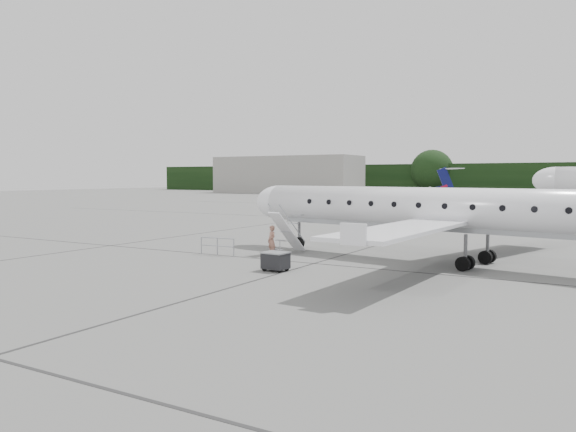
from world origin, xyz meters
The scene contains 8 objects.
ground centered at (0.00, 0.00, 0.00)m, with size 320.00×320.00×0.00m, color slate.
terminal_building centered at (-70.00, 110.00, 5.00)m, with size 40.00×14.00×10.00m, color gray.
main_regional_jet centered at (0.46, 6.24, 3.91)m, with size 30.50×21.96×7.82m, color silver, non-canonical shape.
airstair centered at (-9.10, 5.55, 1.23)m, with size 0.85×2.38×2.45m, color silver, non-canonical shape.
passenger centered at (-9.33, 4.23, 0.86)m, with size 0.63×0.41×1.73m, color #8F5E4E.
safety_railing centered at (-12.11, 2.84, 0.50)m, with size 2.20×0.08×1.00m, color gray, non-canonical shape.
baggage_cart centered at (-6.48, -0.02, 0.49)m, with size 1.12×0.91×0.97m, color black, non-canonical shape.
bg_regional_left centered at (-23.80, 54.84, 2.91)m, with size 22.20×15.99×5.82m, color silver, non-canonical shape.
Camera 1 is at (7.30, -22.55, 4.47)m, focal length 35.00 mm.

